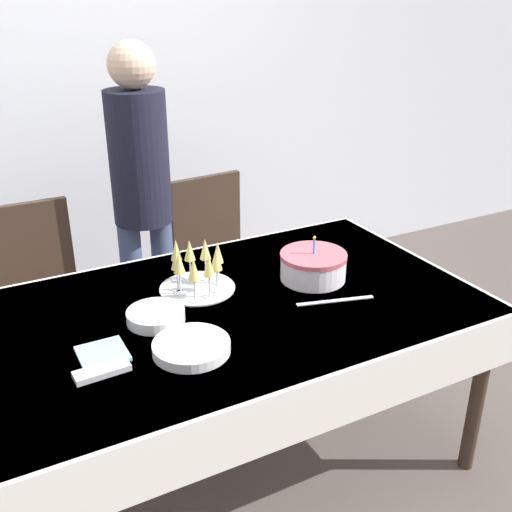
% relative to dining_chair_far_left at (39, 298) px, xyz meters
% --- Properties ---
extents(ground_plane, '(12.00, 12.00, 0.00)m').
position_rel_dining_chair_far_left_xyz_m(ground_plane, '(0.46, -0.87, -0.51)').
color(ground_plane, '#564C47').
extents(wall_back, '(8.00, 0.05, 2.70)m').
position_rel_dining_chair_far_left_xyz_m(wall_back, '(0.46, 0.80, 0.84)').
color(wall_back, silver).
rests_on(wall_back, ground_plane).
extents(dining_table, '(2.07, 1.10, 0.75)m').
position_rel_dining_chair_far_left_xyz_m(dining_table, '(0.46, -0.87, 0.14)').
color(dining_table, silver).
rests_on(dining_table, ground_plane).
extents(dining_chair_far_left, '(0.42, 0.42, 0.94)m').
position_rel_dining_chair_far_left_xyz_m(dining_chair_far_left, '(0.00, 0.00, 0.00)').
color(dining_chair_far_left, '#38281E').
rests_on(dining_chair_far_left, ground_plane).
extents(dining_chair_far_right, '(0.46, 0.46, 0.94)m').
position_rel_dining_chair_far_left_xyz_m(dining_chair_far_right, '(0.91, -0.00, 0.00)').
color(dining_chair_far_right, '#38281E').
rests_on(dining_chair_far_right, ground_plane).
extents(birthday_cake, '(0.27, 0.27, 0.19)m').
position_rel_dining_chair_far_left_xyz_m(birthday_cake, '(0.96, -0.83, 0.30)').
color(birthday_cake, white).
rests_on(birthday_cake, dining_table).
extents(champagne_tray, '(0.30, 0.30, 0.18)m').
position_rel_dining_chair_far_left_xyz_m(champagne_tray, '(0.51, -0.70, 0.34)').
color(champagne_tray, silver).
rests_on(champagne_tray, dining_table).
extents(plate_stack_main, '(0.25, 0.25, 0.03)m').
position_rel_dining_chair_far_left_xyz_m(plate_stack_main, '(0.33, -1.09, 0.26)').
color(plate_stack_main, white).
rests_on(plate_stack_main, dining_table).
extents(plate_stack_dessert, '(0.20, 0.20, 0.04)m').
position_rel_dining_chair_far_left_xyz_m(plate_stack_dessert, '(0.29, -0.86, 0.26)').
color(plate_stack_dessert, silver).
rests_on(plate_stack_dessert, dining_table).
extents(cake_knife, '(0.29, 0.10, 0.00)m').
position_rel_dining_chair_far_left_xyz_m(cake_knife, '(0.93, -1.03, 0.24)').
color(cake_knife, silver).
rests_on(cake_knife, dining_table).
extents(fork_pile, '(0.17, 0.07, 0.02)m').
position_rel_dining_chair_far_left_xyz_m(fork_pile, '(0.04, -1.08, 0.25)').
color(fork_pile, silver).
rests_on(fork_pile, dining_table).
extents(napkin_pile, '(0.15, 0.15, 0.01)m').
position_rel_dining_chair_far_left_xyz_m(napkin_pile, '(0.07, -0.98, 0.25)').
color(napkin_pile, '#8CC6E0').
rests_on(napkin_pile, dining_table).
extents(person_standing, '(0.28, 0.28, 1.62)m').
position_rel_dining_chair_far_left_xyz_m(person_standing, '(0.54, 0.03, 0.47)').
color(person_standing, '#3F4C72').
rests_on(person_standing, ground_plane).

